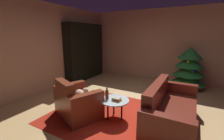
# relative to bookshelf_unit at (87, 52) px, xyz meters

# --- Properties ---
(ground_plane) EXTENTS (7.54, 7.54, 0.00)m
(ground_plane) POSITION_rel_bookshelf_unit_xyz_m (2.63, -1.97, -1.07)
(ground_plane) COLOR tan
(wall_back) EXTENTS (5.83, 0.06, 2.74)m
(wall_back) POSITION_rel_bookshelf_unit_xyz_m (2.63, 1.21, 0.30)
(wall_back) COLOR tan
(wall_back) RESTS_ON ground
(wall_left) EXTENTS (0.06, 6.41, 2.74)m
(wall_left) POSITION_rel_bookshelf_unit_xyz_m (-0.25, -1.97, 0.30)
(wall_left) COLOR tan
(wall_left) RESTS_ON ground
(area_rug) EXTENTS (2.94, 2.25, 0.01)m
(area_rug) POSITION_rel_bookshelf_unit_xyz_m (2.53, -2.25, -1.07)
(area_rug) COLOR #A02113
(area_rug) RESTS_ON ground
(bookshelf_unit) EXTENTS (0.37, 1.97, 2.19)m
(bookshelf_unit) POSITION_rel_bookshelf_unit_xyz_m (0.00, 0.00, 0.00)
(bookshelf_unit) COLOR black
(bookshelf_unit) RESTS_ON ground
(armchair_red) EXTENTS (1.21, 1.07, 0.85)m
(armchair_red) POSITION_rel_bookshelf_unit_xyz_m (1.72, -2.62, -0.77)
(armchair_red) COLOR maroon
(armchair_red) RESTS_ON ground
(couch_red) EXTENTS (0.80, 1.86, 0.85)m
(couch_red) POSITION_rel_bookshelf_unit_xyz_m (3.58, -2.04, -0.78)
(couch_red) COLOR maroon
(couch_red) RESTS_ON ground
(coffee_table) EXTENTS (0.62, 0.62, 0.41)m
(coffee_table) POSITION_rel_bookshelf_unit_xyz_m (2.49, -2.29, -0.70)
(coffee_table) COLOR black
(coffee_table) RESTS_ON ground
(book_stack_on_table) EXTENTS (0.21, 0.15, 0.06)m
(book_stack_on_table) POSITION_rel_bookshelf_unit_xyz_m (2.55, -2.32, -0.63)
(book_stack_on_table) COLOR #CCC648
(book_stack_on_table) RESTS_ON coffee_table
(bottle_on_table) EXTENTS (0.07, 0.07, 0.26)m
(bottle_on_table) POSITION_rel_bookshelf_unit_xyz_m (2.32, -2.33, -0.55)
(bottle_on_table) COLOR #532414
(bottle_on_table) RESTS_ON coffee_table
(decorated_tree) EXTENTS (1.08, 1.08, 1.39)m
(decorated_tree) POSITION_rel_bookshelf_unit_xyz_m (3.76, 0.57, -0.37)
(decorated_tree) COLOR brown
(decorated_tree) RESTS_ON ground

